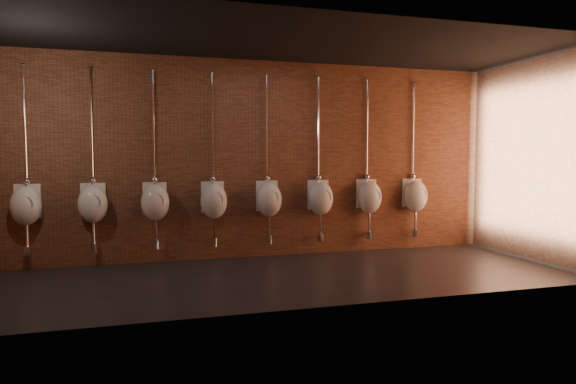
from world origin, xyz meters
name	(u,v)px	position (x,y,z in m)	size (l,w,h in m)	color
ground	(276,277)	(0.00, 0.00, 0.00)	(8.50, 8.50, 0.00)	black
room_shell	(276,129)	(0.00, 0.00, 2.01)	(8.54, 3.04, 3.22)	black
urinal_0	(26,205)	(-3.33, 1.35, 0.96)	(0.46, 0.41, 2.72)	white
urinal_1	(93,203)	(-2.44, 1.35, 0.96)	(0.46, 0.41, 2.72)	white
urinal_2	(155,202)	(-1.54, 1.35, 0.96)	(0.46, 0.41, 2.72)	white
urinal_3	(214,200)	(-0.65, 1.35, 0.96)	(0.46, 0.41, 2.72)	white
urinal_4	(269,199)	(0.24, 1.35, 0.96)	(0.46, 0.41, 2.72)	white
urinal_5	(320,198)	(1.13, 1.35, 0.96)	(0.46, 0.41, 2.72)	white
urinal_6	(369,197)	(2.03, 1.35, 0.96)	(0.46, 0.41, 2.72)	white
urinal_7	(415,195)	(2.92, 1.35, 0.96)	(0.46, 0.41, 2.72)	white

